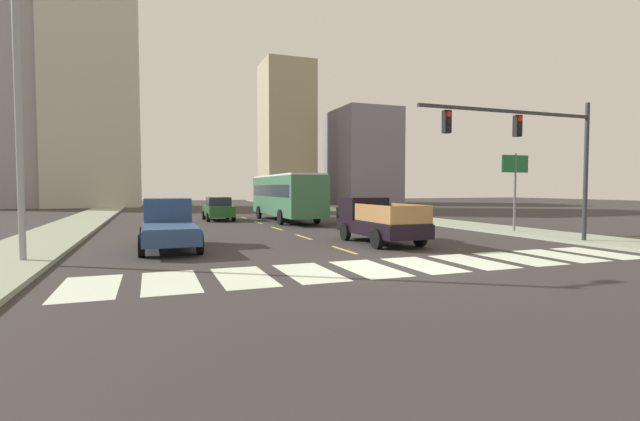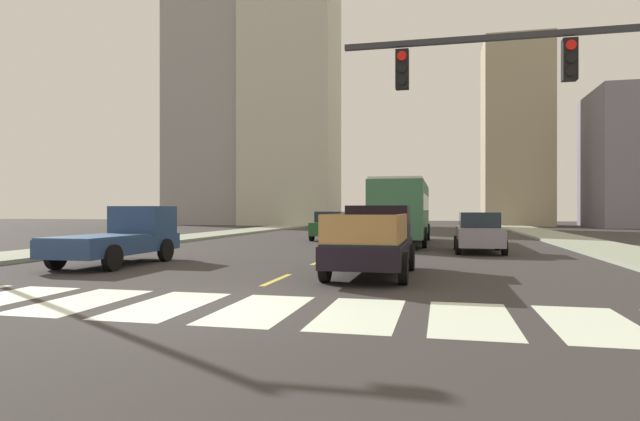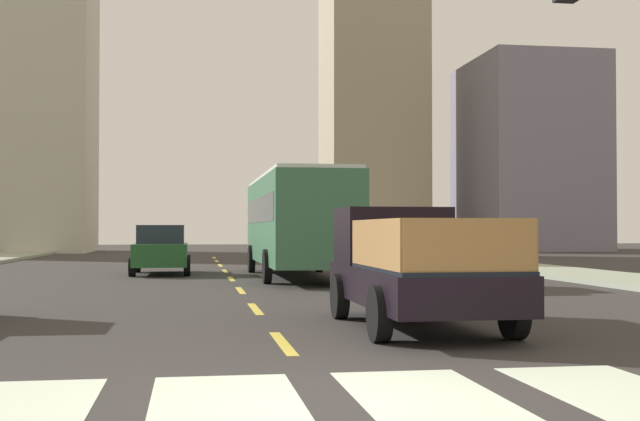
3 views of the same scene
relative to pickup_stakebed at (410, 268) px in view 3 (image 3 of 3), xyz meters
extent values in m
plane|color=#34302F|center=(-2.31, -5.84, -0.94)|extent=(160.00, 160.00, 0.00)
cube|color=#97A089|center=(9.15, 12.16, -0.86)|extent=(3.20, 110.00, 0.15)
cube|color=silver|center=(-5.12, -5.84, -0.93)|extent=(1.38, 3.08, 0.01)
cube|color=silver|center=(-3.25, -5.84, -0.93)|extent=(1.38, 3.08, 0.01)
cube|color=silver|center=(-1.38, -5.84, -0.93)|extent=(1.38, 3.08, 0.01)
cube|color=silver|center=(0.50, -5.84, -0.93)|extent=(1.38, 3.08, 0.01)
cube|color=gold|center=(-2.31, -1.84, -0.93)|extent=(0.16, 2.40, 0.01)
cube|color=gold|center=(-2.31, 3.16, -0.93)|extent=(0.16, 2.40, 0.01)
cube|color=gold|center=(-2.31, 8.16, -0.93)|extent=(0.16, 2.40, 0.01)
cube|color=gold|center=(-2.31, 13.16, -0.93)|extent=(0.16, 2.40, 0.01)
cube|color=gold|center=(-2.31, 18.16, -0.93)|extent=(0.16, 2.40, 0.01)
cube|color=gold|center=(-2.31, 23.16, -0.93)|extent=(0.16, 2.40, 0.01)
cube|color=gold|center=(-2.31, 28.16, -0.93)|extent=(0.16, 2.40, 0.01)
cube|color=gold|center=(-2.31, 33.16, -0.93)|extent=(0.16, 2.40, 0.01)
cube|color=black|center=(0.00, -0.44, -0.26)|extent=(1.96, 5.20, 0.56)
cube|color=black|center=(0.00, 1.26, 0.52)|extent=(1.84, 1.60, 1.00)
cube|color=#19232D|center=(0.00, 1.70, 0.70)|extent=(1.72, 0.08, 0.56)
cube|color=black|center=(0.00, -1.39, 0.05)|extent=(1.84, 3.30, 0.06)
cylinder|color=black|center=(-0.98, 1.12, -0.54)|extent=(0.22, 0.80, 0.80)
cylinder|color=black|center=(0.98, 1.12, -0.54)|extent=(0.22, 0.80, 0.80)
cylinder|color=black|center=(-0.98, -2.00, -0.54)|extent=(0.22, 0.80, 0.80)
cylinder|color=black|center=(0.98, -2.00, -0.54)|extent=(0.22, 0.80, 0.80)
cube|color=olive|center=(-0.90, -1.39, 0.43)|extent=(0.06, 3.17, 0.70)
cube|color=olive|center=(0.90, -1.39, 0.43)|extent=(0.06, 3.17, 0.70)
cube|color=olive|center=(0.00, -2.97, 0.43)|extent=(1.80, 0.06, 0.70)
cube|color=#396C4A|center=(-0.15, 13.67, 0.91)|extent=(2.50, 10.80, 2.70)
cube|color=#19232D|center=(-0.15, 13.67, 1.26)|extent=(2.52, 9.94, 0.80)
cube|color=silver|center=(-0.15, 13.67, 2.32)|extent=(2.40, 10.37, 0.12)
cylinder|color=black|center=(-1.40, 17.02, -0.44)|extent=(0.22, 1.00, 1.00)
cylinder|color=black|center=(1.10, 17.02, -0.44)|extent=(0.22, 1.00, 1.00)
cylinder|color=black|center=(-1.40, 10.70, -0.44)|extent=(0.22, 1.00, 1.00)
cylinder|color=black|center=(1.10, 10.70, -0.44)|extent=(0.22, 1.00, 1.00)
cube|color=#215527|center=(-4.61, 16.34, -0.24)|extent=(1.80, 4.40, 0.76)
cube|color=#1E2833|center=(-4.61, 16.19, 0.46)|extent=(1.58, 2.11, 0.64)
cylinder|color=black|center=(-5.51, 17.70, -0.62)|extent=(0.22, 0.64, 0.64)
cylinder|color=black|center=(-3.71, 17.70, -0.62)|extent=(0.22, 0.64, 0.64)
cylinder|color=black|center=(-5.51, 14.97, -0.62)|extent=(0.22, 0.64, 0.64)
cylinder|color=black|center=(-3.71, 14.97, -0.62)|extent=(0.22, 0.64, 0.64)
cube|color=gray|center=(3.46, 8.63, -0.24)|extent=(1.80, 4.40, 0.76)
cube|color=#1E2833|center=(3.46, 8.48, 0.46)|extent=(1.58, 2.11, 0.64)
cylinder|color=black|center=(2.56, 10.00, -0.62)|extent=(0.22, 0.64, 0.64)
cylinder|color=black|center=(4.36, 10.00, -0.62)|extent=(0.22, 0.64, 0.64)
cylinder|color=black|center=(2.56, 7.27, -0.62)|extent=(0.22, 0.64, 0.64)
cylinder|color=black|center=(4.36, 7.27, -0.62)|extent=(0.22, 0.64, 0.64)
cube|color=beige|center=(-15.82, 46.34, 15.89)|extent=(10.83, 8.17, 33.65)
cube|color=gray|center=(21.80, 46.90, 6.27)|extent=(8.72, 10.97, 14.41)
cube|color=tan|center=(10.26, 49.33, 9.68)|extent=(7.33, 7.42, 21.23)
camera|label=1|loc=(-9.31, -18.03, 1.46)|focal=25.77mm
camera|label=2|loc=(1.89, -15.07, 0.90)|focal=29.73mm
camera|label=3|loc=(-3.57, -13.30, 0.64)|focal=46.68mm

